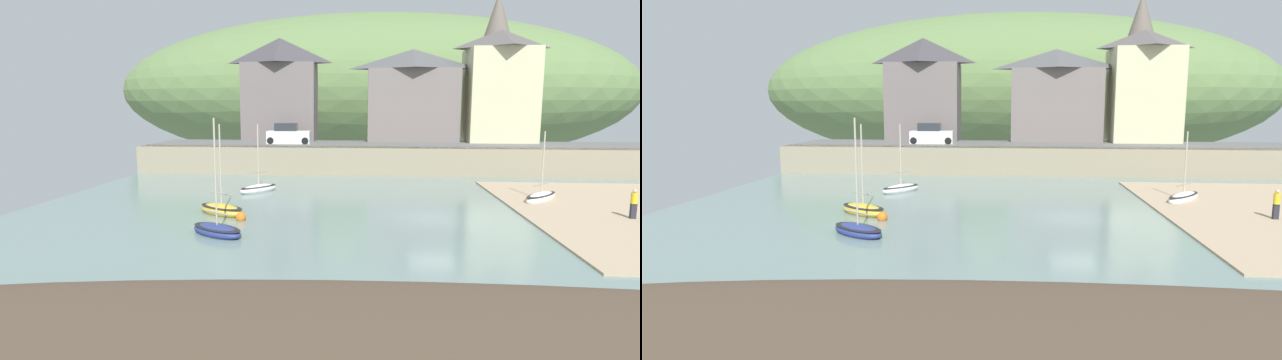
{
  "view_description": "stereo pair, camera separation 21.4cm",
  "coord_description": "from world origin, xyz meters",
  "views": [
    {
      "loc": [
        -3.73,
        -27.68,
        6.25
      ],
      "look_at": [
        -6.57,
        4.13,
        1.41
      ],
      "focal_mm": 28.61,
      "sensor_mm": 36.0,
      "label": 1
    },
    {
      "loc": [
        -3.52,
        -27.66,
        6.25
      ],
      "look_at": [
        -6.57,
        4.13,
        1.41
      ],
      "focal_mm": 28.61,
      "sensor_mm": 36.0,
      "label": 2
    }
  ],
  "objects": [
    {
      "name": "sailboat_tall_mast",
      "position": [
        -11.82,
        0.05,
        0.27
      ],
      "size": [
        3.44,
        2.92,
        5.26
      ],
      "rotation": [
        0.0,
        0.0,
        -0.59
      ],
      "color": "gold",
      "rests_on": "ground"
    },
    {
      "name": "waterfront_building_centre",
      "position": [
        0.95,
        25.2,
        7.06
      ],
      "size": [
        9.26,
        4.77,
        9.17
      ],
      "color": "slate",
      "rests_on": "ground"
    },
    {
      "name": "waterfront_building_right",
      "position": [
        9.5,
        25.2,
        7.96
      ],
      "size": [
        6.77,
        6.25,
        10.97
      ],
      "color": "beige",
      "rests_on": "ground"
    },
    {
      "name": "quay_seawall",
      "position": [
        0.0,
        17.5,
        1.36
      ],
      "size": [
        48.0,
        9.4,
        2.4
      ],
      "color": "gray",
      "rests_on": "ground"
    },
    {
      "name": "sailboat_white_hull",
      "position": [
        -10.75,
        -4.48,
        0.24
      ],
      "size": [
        3.33,
        2.88,
        5.72
      ],
      "rotation": [
        0.0,
        0.0,
        -0.61
      ],
      "color": "navy",
      "rests_on": "ground"
    },
    {
      "name": "hillside_backdrop",
      "position": [
        -2.75,
        55.2,
        8.14
      ],
      "size": [
        80.0,
        44.0,
        23.25
      ],
      "color": "#5E7B46",
      "rests_on": "ground"
    },
    {
      "name": "parked_car_near_slipway",
      "position": [
        -11.1,
        20.7,
        3.2
      ],
      "size": [
        4.13,
        1.82,
        1.95
      ],
      "rotation": [
        0.0,
        0.0,
        0.02
      ],
      "color": "white",
      "rests_on": "ground"
    },
    {
      "name": "person_near_water",
      "position": [
        10.63,
        0.44,
        0.98
      ],
      "size": [
        0.34,
        0.34,
        1.62
      ],
      "color": "#282833",
      "rests_on": "ground"
    },
    {
      "name": "ground",
      "position": [
        1.4,
        -9.56,
        0.16
      ],
      "size": [
        48.0,
        41.0,
        0.61
      ],
      "color": "gray"
    },
    {
      "name": "church_with_spire",
      "position": [
        10.0,
        29.2,
        10.3
      ],
      "size": [
        3.0,
        3.0,
        15.32
      ],
      "color": "tan",
      "rests_on": "ground"
    },
    {
      "name": "waterfront_building_left",
      "position": [
        -12.59,
        25.2,
        7.71
      ],
      "size": [
        7.72,
        4.68,
        10.41
      ],
      "color": "#685F5D",
      "rests_on": "ground"
    },
    {
      "name": "mooring_buoy",
      "position": [
        -10.35,
        -1.38,
        0.17
      ],
      "size": [
        0.55,
        0.55,
        0.55
      ],
      "color": "orange",
      "rests_on": "ground"
    },
    {
      "name": "dinghy_open_wooden",
      "position": [
        7.53,
        5.56,
        0.27
      ],
      "size": [
        3.23,
        3.54,
        4.66
      ],
      "rotation": [
        0.0,
        0.0,
        0.86
      ],
      "color": "white",
      "rests_on": "ground"
    },
    {
      "name": "motorboat_with_cabin",
      "position": [
        -11.24,
        7.42,
        0.26
      ],
      "size": [
        2.72,
        3.05,
        4.94
      ],
      "rotation": [
        0.0,
        0.0,
        0.89
      ],
      "color": "white",
      "rests_on": "ground"
    }
  ]
}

